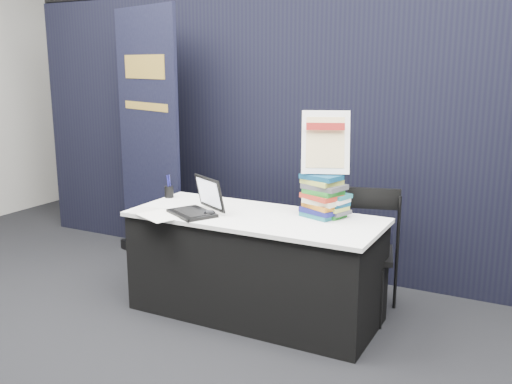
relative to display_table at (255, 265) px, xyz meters
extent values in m
plane|color=black|center=(0.00, -0.55, -0.38)|extent=(8.00, 8.00, 0.00)
cube|color=#A7A49E|center=(0.00, 3.45, 1.37)|extent=(8.00, 0.02, 3.50)
cube|color=black|center=(0.00, 1.05, 0.82)|extent=(6.00, 0.08, 2.40)
cube|color=black|center=(0.00, 0.00, -0.02)|extent=(1.76, 0.71, 0.72)
cube|color=white|center=(0.00, 0.00, 0.36)|extent=(1.80, 0.75, 0.03)
cube|color=black|center=(-0.40, -0.20, 0.38)|extent=(0.41, 0.37, 0.02)
cube|color=black|center=(-0.40, -0.08, 0.51)|extent=(0.33, 0.22, 0.24)
cube|color=white|center=(-0.40, -0.08, 0.51)|extent=(0.27, 0.18, 0.19)
ellipsoid|color=black|center=(-0.27, -0.17, 0.39)|extent=(0.11, 0.14, 0.04)
cube|color=silver|center=(-0.73, -0.25, 0.38)|extent=(0.31, 0.25, 0.00)
cube|color=white|center=(-0.58, -0.33, 0.38)|extent=(0.37, 0.33, 0.00)
cube|color=white|center=(-0.39, -0.08, 0.38)|extent=(0.36, 0.28, 0.00)
cylinder|color=black|center=(-0.86, 0.16, 0.42)|extent=(0.09, 0.09, 0.09)
cube|color=#1C646E|center=(0.44, 0.17, 0.39)|extent=(0.30, 0.27, 0.03)
cube|color=#131556|center=(0.44, 0.17, 0.42)|extent=(0.30, 0.27, 0.03)
cube|color=#C5751B|center=(0.44, 0.17, 0.46)|extent=(0.30, 0.27, 0.03)
cube|color=beige|center=(0.44, 0.17, 0.49)|extent=(0.30, 0.27, 0.03)
cube|color=#A1291A|center=(0.44, 0.17, 0.53)|extent=(0.30, 0.27, 0.03)
cube|color=#1F7423|center=(0.44, 0.17, 0.56)|extent=(0.30, 0.27, 0.03)
cube|color=#424346|center=(0.44, 0.17, 0.59)|extent=(0.30, 0.27, 0.03)
cube|color=#A6B046|center=(0.44, 0.17, 0.63)|extent=(0.30, 0.27, 0.03)
cube|color=navy|center=(0.44, 0.17, 0.66)|extent=(0.30, 0.27, 0.03)
cube|color=#1F7423|center=(0.50, 0.21, 0.39)|extent=(0.23, 0.20, 0.03)
cube|color=#424346|center=(0.50, 0.21, 0.42)|extent=(0.23, 0.20, 0.03)
cube|color=#A6B046|center=(0.50, 0.21, 0.44)|extent=(0.23, 0.20, 0.03)
cube|color=navy|center=(0.50, 0.21, 0.47)|extent=(0.23, 0.20, 0.03)
cube|color=white|center=(0.50, 0.21, 0.50)|extent=(0.23, 0.20, 0.03)
cube|color=#1C646E|center=(0.50, 0.21, 0.53)|extent=(0.23, 0.20, 0.03)
cube|color=black|center=(0.44, 0.15, 0.69)|extent=(0.21, 0.10, 0.02)
cylinder|color=black|center=(0.35, 0.24, 0.82)|extent=(0.05, 0.11, 0.31)
cylinder|color=black|center=(0.53, 0.24, 0.82)|extent=(0.05, 0.11, 0.31)
cube|color=white|center=(0.44, 0.20, 0.90)|extent=(0.35, 0.24, 0.42)
cube|color=beige|center=(0.44, 0.19, 0.90)|extent=(0.28, 0.19, 0.34)
cube|color=maroon|center=(0.44, 0.19, 1.00)|extent=(0.25, 0.12, 0.05)
cube|color=black|center=(-1.41, 0.61, -0.33)|extent=(0.95, 0.41, 0.09)
cube|color=black|center=(-1.41, 0.63, 0.76)|extent=(0.87, 0.33, 2.28)
cube|color=gold|center=(-1.41, 0.61, 1.39)|extent=(0.60, 0.21, 0.21)
cube|color=gold|center=(-1.41, 0.61, 1.05)|extent=(0.65, 0.23, 0.07)
cylinder|color=black|center=(0.49, 0.18, -0.16)|extent=(0.02, 0.02, 0.44)
cylinder|color=black|center=(0.88, 0.18, -0.16)|extent=(0.02, 0.02, 0.44)
cylinder|color=black|center=(0.49, 0.57, -0.16)|extent=(0.02, 0.02, 0.44)
cylinder|color=black|center=(0.88, 0.57, -0.16)|extent=(0.02, 0.02, 0.44)
cube|color=black|center=(0.69, 0.38, 0.08)|extent=(0.50, 0.50, 0.04)
cube|color=black|center=(0.69, 0.57, 0.45)|extent=(0.38, 0.13, 0.16)
camera|label=1|loc=(1.81, -3.44, 1.42)|focal=40.00mm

